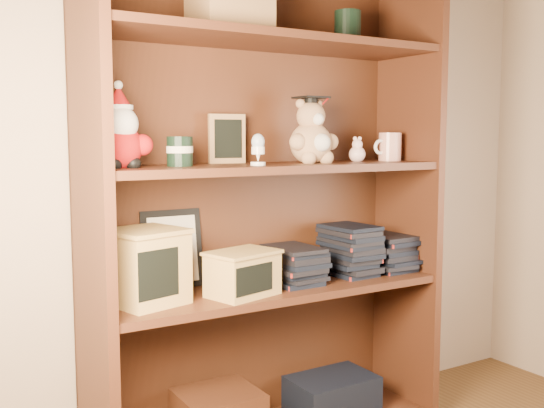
# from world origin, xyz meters

# --- Properties ---
(bookcase) EXTENTS (1.20, 0.35, 1.60)m
(bookcase) POSITION_xyz_m (0.17, 1.36, 0.78)
(bookcase) COLOR #4A2515
(bookcase) RESTS_ON ground
(shelf_lower) EXTENTS (1.14, 0.33, 0.02)m
(shelf_lower) POSITION_xyz_m (0.17, 1.30, 0.54)
(shelf_lower) COLOR #4A2515
(shelf_lower) RESTS_ON ground
(shelf_upper) EXTENTS (1.14, 0.33, 0.02)m
(shelf_upper) POSITION_xyz_m (0.17, 1.30, 0.94)
(shelf_upper) COLOR #4A2515
(shelf_upper) RESTS_ON ground
(santa_plush) EXTENTS (0.18, 0.13, 0.25)m
(santa_plush) POSITION_xyz_m (-0.33, 1.30, 1.04)
(santa_plush) COLOR #A50F0F
(santa_plush) RESTS_ON shelf_upper
(teachers_tin) EXTENTS (0.08, 0.08, 0.09)m
(teachers_tin) POSITION_xyz_m (-0.15, 1.30, 0.99)
(teachers_tin) COLOR black
(teachers_tin) RESTS_ON shelf_upper
(chalkboard_plaque) EXTENTS (0.13, 0.07, 0.16)m
(chalkboard_plaque) POSITION_xyz_m (0.07, 1.42, 1.03)
(chalkboard_plaque) COLOR #9E7547
(chalkboard_plaque) RESTS_ON shelf_upper
(egg_cup) EXTENTS (0.05, 0.05, 0.10)m
(egg_cup) POSITION_xyz_m (0.08, 1.23, 1.00)
(egg_cup) COLOR white
(egg_cup) RESTS_ON shelf_upper
(grad_teddy_bear) EXTENTS (0.19, 0.16, 0.23)m
(grad_teddy_bear) POSITION_xyz_m (0.32, 1.30, 1.04)
(grad_teddy_bear) COLOR tan
(grad_teddy_bear) RESTS_ON shelf_upper
(pink_figurine) EXTENTS (0.06, 0.06, 0.09)m
(pink_figurine) POSITION_xyz_m (0.52, 1.30, 0.98)
(pink_figurine) COLOR beige
(pink_figurine) RESTS_ON shelf_upper
(teacher_mug) EXTENTS (0.11, 0.08, 0.10)m
(teacher_mug) POSITION_xyz_m (0.67, 1.30, 1.00)
(teacher_mug) COLOR silver
(teacher_mug) RESTS_ON shelf_upper
(certificate_frame) EXTENTS (0.20, 0.05, 0.25)m
(certificate_frame) POSITION_xyz_m (-0.12, 1.44, 0.68)
(certificate_frame) COLOR black
(certificate_frame) RESTS_ON shelf_lower
(treats_box) EXTENTS (0.25, 0.25, 0.22)m
(treats_box) POSITION_xyz_m (-0.26, 1.30, 0.66)
(treats_box) COLOR tan
(treats_box) RESTS_ON shelf_lower
(pencils_box) EXTENTS (0.25, 0.20, 0.14)m
(pencils_box) POSITION_xyz_m (0.03, 1.24, 0.62)
(pencils_box) COLOR tan
(pencils_box) RESTS_ON shelf_lower
(book_stack_left) EXTENTS (0.14, 0.20, 0.13)m
(book_stack_left) POSITION_xyz_m (0.26, 1.30, 0.61)
(book_stack_left) COLOR black
(book_stack_left) RESTS_ON shelf_lower
(book_stack_mid) EXTENTS (0.14, 0.20, 0.18)m
(book_stack_mid) POSITION_xyz_m (0.49, 1.30, 0.64)
(book_stack_mid) COLOR black
(book_stack_mid) RESTS_ON shelf_lower
(book_stack_right) EXTENTS (0.14, 0.20, 0.13)m
(book_stack_right) POSITION_xyz_m (0.67, 1.30, 0.61)
(book_stack_right) COLOR black
(book_stack_right) RESTS_ON shelf_lower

